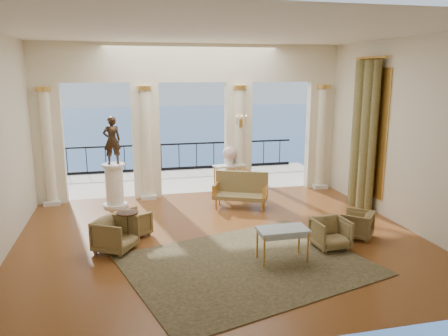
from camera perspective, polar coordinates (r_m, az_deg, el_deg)
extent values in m
plane|color=#4C260C|center=(9.99, -0.37, -9.25)|extent=(9.00, 9.00, 0.00)
plane|color=beige|center=(5.64, 8.55, -2.48)|extent=(9.00, 0.00, 9.00)
plane|color=beige|center=(11.26, 22.62, 4.13)|extent=(0.00, 8.00, 8.00)
plane|color=white|center=(9.32, -0.41, 17.42)|extent=(9.00, 9.00, 0.00)
cube|color=#EDE4C2|center=(13.07, -4.21, 13.53)|extent=(9.00, 0.30, 1.10)
cube|color=#EDE4C2|center=(13.23, -21.90, 2.87)|extent=(0.80, 0.30, 3.40)
cylinder|color=#EDE4C2|center=(13.07, -21.98, 2.31)|extent=(0.28, 0.28, 3.20)
cylinder|color=gold|center=(12.91, -22.58, 9.54)|extent=(0.40, 0.40, 0.12)
cube|color=silver|center=(13.40, -21.45, -4.18)|extent=(0.45, 0.45, 0.12)
cube|color=#EDE4C2|center=(13.08, -10.13, 3.47)|extent=(0.80, 0.30, 3.40)
cylinder|color=#EDE4C2|center=(12.92, -10.07, 2.92)|extent=(0.28, 0.28, 3.20)
cylinder|color=gold|center=(12.75, -10.35, 10.25)|extent=(0.40, 0.40, 0.12)
cube|color=silver|center=(13.25, -9.82, -3.66)|extent=(0.45, 0.45, 0.12)
cube|color=#EDE4C2|center=(13.51, 1.84, 3.94)|extent=(0.80, 0.30, 3.40)
cylinder|color=#EDE4C2|center=(13.35, 2.03, 3.40)|extent=(0.28, 0.28, 3.20)
cylinder|color=gold|center=(13.19, 2.09, 10.50)|extent=(0.40, 0.40, 0.12)
cube|color=silver|center=(13.67, 1.98, -2.98)|extent=(0.45, 0.45, 0.12)
cube|color=#EDE4C2|center=(14.43, 12.29, 4.21)|extent=(0.80, 0.30, 3.40)
cylinder|color=#EDE4C2|center=(14.28, 12.57, 3.71)|extent=(0.28, 0.28, 3.20)
cylinder|color=gold|center=(14.14, 12.89, 10.33)|extent=(0.40, 0.40, 0.12)
cube|color=silver|center=(14.59, 12.29, -2.28)|extent=(0.45, 0.45, 0.12)
cube|color=beige|center=(15.46, -5.09, -1.64)|extent=(10.00, 3.60, 0.10)
cube|color=black|center=(16.80, -5.93, 3.14)|extent=(9.00, 0.06, 0.06)
cube|color=black|center=(16.98, -5.86, -0.03)|extent=(9.00, 0.06, 0.10)
cylinder|color=black|center=(16.89, -5.89, 1.46)|extent=(0.03, 0.03, 1.00)
cylinder|color=black|center=(16.89, -19.82, 0.79)|extent=(0.03, 0.03, 1.00)
cylinder|color=black|center=(17.85, 7.28, 2.02)|extent=(0.03, 0.03, 1.00)
cylinder|color=#4C3823|center=(16.25, 1.41, 6.80)|extent=(0.20, 0.20, 4.20)
plane|color=#254F88|center=(69.77, -11.26, 4.18)|extent=(160.00, 160.00, 0.00)
cylinder|color=brown|center=(12.05, 18.87, 3.69)|extent=(0.26, 0.26, 4.00)
cylinder|color=brown|center=(12.41, 17.63, 4.01)|extent=(0.32, 0.32, 4.00)
cylinder|color=brown|center=(12.81, 16.77, 4.32)|extent=(0.26, 0.26, 4.00)
cylinder|color=gold|center=(12.34, 18.63, 13.47)|extent=(0.08, 1.40, 0.08)
cube|color=gold|center=(12.50, 18.49, 4.48)|extent=(0.04, 1.60, 3.40)
cube|color=gold|center=(13.13, 2.21, 5.90)|extent=(0.10, 0.04, 0.25)
cylinder|color=gold|center=(13.01, 1.71, 6.28)|extent=(0.02, 0.02, 0.22)
cylinder|color=gold|center=(13.05, 2.31, 6.29)|extent=(0.02, 0.02, 0.22)
cylinder|color=gold|center=(13.08, 2.90, 6.31)|extent=(0.02, 0.02, 0.22)
cube|color=#2A3019|center=(8.73, 3.07, -12.50)|extent=(5.25, 4.58, 0.02)
imported|color=#493A1F|center=(9.51, -14.02, -8.28)|extent=(0.99, 1.01, 0.77)
imported|color=#493A1F|center=(9.66, 13.75, -8.11)|extent=(0.74, 0.69, 0.72)
imported|color=#493A1F|center=(10.42, 17.00, -6.90)|extent=(0.89, 0.89, 0.67)
imported|color=#493A1F|center=(10.28, -11.71, -6.93)|extent=(0.85, 0.86, 0.65)
cube|color=#493A1F|center=(12.08, 2.12, -3.74)|extent=(1.59, 1.15, 0.11)
cube|color=#493A1F|center=(12.26, 2.34, -1.81)|extent=(1.38, 0.68, 0.60)
cube|color=gold|center=(12.15, -1.08, -2.68)|extent=(0.33, 0.58, 0.28)
cube|color=gold|center=(11.94, 5.40, -3.00)|extent=(0.33, 0.58, 0.28)
cylinder|color=gold|center=(12.02, -1.06, -4.77)|extent=(0.05, 0.05, 0.27)
cylinder|color=gold|center=(11.83, 4.98, -5.10)|extent=(0.05, 0.05, 0.27)
cylinder|color=gold|center=(12.47, -0.59, -4.13)|extent=(0.05, 0.05, 0.27)
cylinder|color=gold|center=(12.29, 5.22, -4.44)|extent=(0.05, 0.05, 0.27)
cube|color=#94ABBD|center=(8.75, 7.68, -7.96)|extent=(0.99, 0.54, 0.04)
cylinder|color=gold|center=(8.54, 5.29, -10.88)|extent=(0.04, 0.04, 0.63)
cylinder|color=gold|center=(8.85, 10.91, -10.21)|extent=(0.04, 0.04, 0.63)
cylinder|color=gold|center=(8.93, 4.37, -9.78)|extent=(0.04, 0.04, 0.63)
cylinder|color=gold|center=(9.23, 9.77, -9.19)|extent=(0.04, 0.04, 0.63)
cylinder|color=silver|center=(12.65, -13.98, -4.71)|extent=(0.67, 0.67, 0.09)
cylinder|color=silver|center=(12.50, -14.12, -2.21)|extent=(0.49, 0.49, 1.07)
cylinder|color=silver|center=(12.37, -14.26, 0.38)|extent=(0.62, 0.62, 0.07)
imported|color=#302115|center=(12.25, -14.43, 3.52)|extent=(0.54, 0.42, 1.30)
cube|color=silver|center=(13.28, 0.71, 0.32)|extent=(1.04, 0.59, 0.05)
cylinder|color=gold|center=(13.08, -0.74, -1.97)|extent=(0.05, 0.05, 0.88)
cylinder|color=gold|center=(13.46, 2.63, -1.56)|extent=(0.05, 0.05, 0.88)
cylinder|color=gold|center=(13.32, -1.24, -1.71)|extent=(0.05, 0.05, 0.88)
cylinder|color=gold|center=(13.70, 2.08, -1.32)|extent=(0.05, 0.05, 0.88)
cylinder|color=silver|center=(13.24, 0.71, 0.99)|extent=(0.21, 0.21, 0.26)
sphere|color=pink|center=(13.20, 0.71, 1.89)|extent=(0.42, 0.42, 0.42)
cylinder|color=black|center=(9.63, -12.52, -5.72)|extent=(0.47, 0.47, 0.03)
cylinder|color=black|center=(9.82, -11.66, -7.65)|extent=(0.03, 0.03, 0.72)
cylinder|color=black|center=(9.82, -13.17, -7.71)|extent=(0.03, 0.03, 0.72)
cylinder|color=black|center=(9.61, -12.42, -8.13)|extent=(0.03, 0.03, 0.72)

